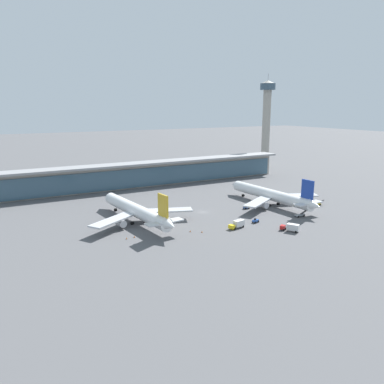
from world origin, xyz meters
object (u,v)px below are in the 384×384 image
(service_truck_near_nose_yellow, at_px, (237,224))
(safety_cone_delta, at_px, (202,232))
(airliner_left_stand, at_px, (137,211))
(safety_cone_charlie, at_px, (134,237))
(service_truck_by_tail_red, at_px, (291,227))
(safety_cone_alpha, at_px, (127,238))
(service_truck_under_wing_blue, at_px, (246,207))
(service_truck_mid_apron_blue, at_px, (255,221))
(service_truck_on_taxiway_grey, at_px, (300,215))
(control_tower, at_px, (267,117))
(service_truck_at_far_stand_yellow, at_px, (316,204))
(airliner_centre_stand, at_px, (272,195))
(safety_cone_bravo, at_px, (190,231))

(service_truck_near_nose_yellow, height_order, safety_cone_delta, service_truck_near_nose_yellow)
(airliner_left_stand, xyz_separation_m, safety_cone_charlie, (-7.68, -17.36, -4.85))
(service_truck_by_tail_red, bearing_deg, safety_cone_alpha, 159.07)
(service_truck_under_wing_blue, distance_m, service_truck_mid_apron_blue, 22.24)
(service_truck_under_wing_blue, distance_m, service_truck_on_taxiway_grey, 25.84)
(control_tower, height_order, safety_cone_alpha, control_tower)
(service_truck_under_wing_blue, bearing_deg, service_truck_by_tail_red, -97.89)
(service_truck_by_tail_red, relative_size, control_tower, 0.10)
(airliner_left_stand, relative_size, safety_cone_delta, 88.02)
(service_truck_by_tail_red, bearing_deg, control_tower, 54.01)
(service_truck_mid_apron_blue, relative_size, safety_cone_charlie, 4.57)
(airliner_left_stand, bearing_deg, service_truck_at_far_stand_yellow, -10.65)
(service_truck_mid_apron_blue, bearing_deg, service_truck_under_wing_blue, 63.05)
(control_tower, relative_size, safety_cone_delta, 104.47)
(service_truck_at_far_stand_yellow, distance_m, safety_cone_alpha, 99.17)
(service_truck_near_nose_yellow, distance_m, safety_cone_alpha, 44.80)
(service_truck_by_tail_red, xyz_separation_m, service_truck_at_far_stand_yellow, (39.36, 23.85, -0.88))
(airliner_left_stand, distance_m, service_truck_at_far_stand_yellow, 90.02)
(service_truck_mid_apron_blue, distance_m, service_truck_on_taxiway_grey, 23.46)
(service_truck_under_wing_blue, xyz_separation_m, service_truck_mid_apron_blue, (-10.08, -19.82, 0.00))
(airliner_left_stand, height_order, service_truck_near_nose_yellow, airliner_left_stand)
(airliner_centre_stand, bearing_deg, service_truck_by_tail_red, -119.94)
(airliner_centre_stand, bearing_deg, safety_cone_charlie, -171.10)
(airliner_left_stand, bearing_deg, service_truck_under_wing_blue, -5.17)
(service_truck_at_far_stand_yellow, distance_m, safety_cone_charlie, 96.05)
(airliner_left_stand, height_order, service_truck_mid_apron_blue, airliner_left_stand)
(service_truck_at_far_stand_yellow, height_order, safety_cone_bravo, service_truck_at_far_stand_yellow)
(service_truck_on_taxiway_grey, distance_m, safety_cone_bravo, 53.56)
(service_truck_mid_apron_blue, relative_size, control_tower, 0.04)
(airliner_centre_stand, xyz_separation_m, service_truck_by_tail_red, (-20.24, -35.14, -3.47))
(airliner_left_stand, xyz_separation_m, service_truck_by_tail_red, (49.00, -40.46, -3.47))
(safety_cone_charlie, height_order, safety_cone_delta, same)
(airliner_left_stand, relative_size, service_truck_near_nose_yellow, 8.11)
(safety_cone_charlie, relative_size, safety_cone_delta, 1.00)
(airliner_centre_stand, height_order, service_truck_by_tail_red, airliner_centre_stand)
(safety_cone_alpha, bearing_deg, service_truck_at_far_stand_yellow, 0.56)
(airliner_centre_stand, height_order, control_tower, control_tower)
(safety_cone_delta, bearing_deg, service_truck_on_taxiway_grey, -2.78)
(service_truck_by_tail_red, distance_m, safety_cone_alpha, 64.05)
(service_truck_mid_apron_blue, bearing_deg, service_truck_near_nose_yellow, -169.42)
(service_truck_near_nose_yellow, bearing_deg, airliner_left_stand, 141.02)
(service_truck_under_wing_blue, relative_size, safety_cone_bravo, 4.19)
(airliner_left_stand, xyz_separation_m, control_tower, (147.23, 94.76, 34.69))
(service_truck_near_nose_yellow, distance_m, service_truck_mid_apron_blue, 11.05)
(safety_cone_delta, bearing_deg, control_tower, 42.63)
(safety_cone_charlie, bearing_deg, service_truck_on_taxiway_grey, -7.38)
(service_truck_near_nose_yellow, relative_size, service_truck_on_taxiway_grey, 1.11)
(airliner_centre_stand, height_order, safety_cone_alpha, airliner_centre_stand)
(safety_cone_delta, bearing_deg, airliner_centre_stand, 20.50)
(service_truck_on_taxiway_grey, relative_size, control_tower, 0.09)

